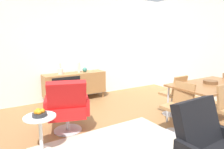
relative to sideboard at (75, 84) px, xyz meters
The scene contains 14 objects.
ground_plane 2.34m from the sideboard, 91.78° to the right, with size 8.32×8.32×0.00m, color olive.
wall_back 1.01m from the sideboard, 103.34° to the left, with size 6.80×0.12×2.80m, color white.
sideboard is the anchor object (origin of this frame).
vase_cobalt 0.52m from the sideboard, behind, with size 0.12×0.12×0.27m.
vase_sculptural_dark 0.45m from the sideboard, ahead, with size 0.12×0.12×0.12m.
vase_ceramic_small 0.43m from the sideboard, ahead, with size 0.07×0.07×0.26m.
dining_table 3.17m from the sideboard, 57.85° to the right, with size 1.60×0.90×0.74m.
wooden_bowl_on_table 3.16m from the sideboard, 57.53° to the right, with size 0.26×0.26×0.06m, color brown.
dining_chair_near_window 2.78m from the sideboard, 73.50° to the right, with size 0.45×0.43×0.86m.
dining_chair_back_left 2.50m from the sideboard, 57.81° to the right, with size 0.41×0.43×0.86m.
lounge_chair_red 1.86m from the sideboard, 115.73° to the right, with size 0.84×0.81×0.95m.
armchair_black_shell 3.73m from the sideboard, 90.30° to the right, with size 0.73×0.67×0.95m.
side_table_round 2.42m from the sideboard, 123.10° to the right, with size 0.44×0.44×0.52m.
fruit_bowl 2.42m from the sideboard, 123.12° to the right, with size 0.20×0.20×0.11m.
Camera 1 is at (-1.78, -2.45, 1.56)m, focal length 31.61 mm.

